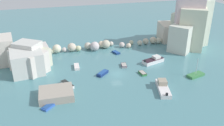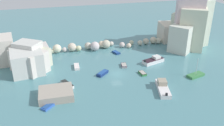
# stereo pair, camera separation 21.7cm
# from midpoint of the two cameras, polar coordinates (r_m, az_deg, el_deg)

# --- Properties ---
(cove_water) EXTENTS (160.00, 160.00, 0.00)m
(cove_water) POSITION_cam_midpoint_polar(r_m,az_deg,el_deg) (58.05, 1.20, -2.60)
(cove_water) COLOR teal
(cove_water) RESTS_ON ground
(cliff_headland_left) EXTENTS (22.04, 20.71, 6.88)m
(cliff_headland_left) POSITION_cam_midpoint_polar(r_m,az_deg,el_deg) (65.09, -21.33, 1.40)
(cliff_headland_left) COLOR beige
(cliff_headland_left) RESTS_ON ground
(cliff_headland_right) EXTENTS (14.55, 17.76, 16.17)m
(cliff_headland_right) POSITION_cam_midpoint_polar(r_m,az_deg,el_deg) (77.44, 17.34, 8.03)
(cliff_headland_right) COLOR beige
(cliff_headland_right) RESTS_ON ground
(rock_breakwater) EXTENTS (34.19, 4.49, 2.68)m
(rock_breakwater) POSITION_cam_midpoint_polar(r_m,az_deg,el_deg) (72.76, -2.10, 4.22)
(rock_breakwater) COLOR beige
(rock_breakwater) RESTS_ON ground
(stone_dock) EXTENTS (6.79, 5.69, 1.60)m
(stone_dock) POSITION_cam_midpoint_polar(r_m,az_deg,el_deg) (50.21, -12.83, -7.00)
(stone_dock) COLOR #A19688
(stone_dock) RESTS_ON ground
(moored_boat_0) EXTENTS (2.64, 2.63, 0.47)m
(moored_boat_0) POSITION_cam_midpoint_polar(r_m,az_deg,el_deg) (47.79, -14.69, -9.85)
(moored_boat_0) COLOR blue
(moored_boat_0) RESTS_ON cove_water
(moored_boat_1) EXTENTS (3.82, 7.24, 1.86)m
(moored_boat_1) POSITION_cam_midpoint_polar(r_m,az_deg,el_deg) (52.50, 11.90, -5.58)
(moored_boat_1) COLOR silver
(moored_boat_1) RESTS_ON cove_water
(moored_boat_2) EXTENTS (4.55, 2.92, 4.47)m
(moored_boat_2) POSITION_cam_midpoint_polar(r_m,az_deg,el_deg) (60.18, 19.07, -2.69)
(moored_boat_2) COLOR #3C8147
(moored_boat_2) RESTS_ON cove_water
(moored_boat_3) EXTENTS (2.10, 2.78, 0.49)m
(moored_boat_3) POSITION_cam_midpoint_polar(r_m,az_deg,el_deg) (69.65, 1.05, 2.50)
(moored_boat_3) COLOR navy
(moored_boat_3) RESTS_ON cove_water
(moored_boat_4) EXTENTS (6.29, 3.86, 1.70)m
(moored_boat_4) POSITION_cam_midpoint_polar(r_m,az_deg,el_deg) (64.49, 9.79, 0.59)
(moored_boat_4) COLOR silver
(moored_boat_4) RESTS_ON cove_water
(moored_boat_5) EXTENTS (1.75, 2.76, 0.51)m
(moored_boat_5) POSITION_cam_midpoint_polar(r_m,az_deg,el_deg) (61.80, 2.91, -0.55)
(moored_boat_5) COLOR gray
(moored_boat_5) RESTS_ON cove_water
(moored_boat_6) EXTENTS (2.70, 3.96, 0.70)m
(moored_boat_6) POSITION_cam_midpoint_polar(r_m,az_deg,el_deg) (53.89, -10.33, -4.95)
(moored_boat_6) COLOR silver
(moored_boat_6) RESTS_ON cove_water
(moored_boat_7) EXTENTS (3.31, 3.19, 0.69)m
(moored_boat_7) POSITION_cam_midpoint_polar(r_m,az_deg,el_deg) (57.75, -2.11, -2.39)
(moored_boat_7) COLOR navy
(moored_boat_7) RESTS_ON cove_water
(moored_boat_8) EXTENTS (3.00, 4.73, 1.95)m
(moored_boat_8) POSITION_cam_midpoint_polar(r_m,az_deg,el_deg) (67.49, -16.28, 1.11)
(moored_boat_8) COLOR teal
(moored_boat_8) RESTS_ON cove_water
(moored_boat_9) EXTENTS (1.42, 3.24, 0.64)m
(moored_boat_9) POSITION_cam_midpoint_polar(r_m,az_deg,el_deg) (61.53, -8.15, -0.85)
(moored_boat_9) COLOR white
(moored_boat_9) RESTS_ON cove_water
(moored_boat_10) EXTENTS (1.45, 2.44, 0.51)m
(moored_boat_10) POSITION_cam_midpoint_polar(r_m,az_deg,el_deg) (58.31, 7.25, -2.38)
(moored_boat_10) COLOR #378744
(moored_boat_10) RESTS_ON cove_water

